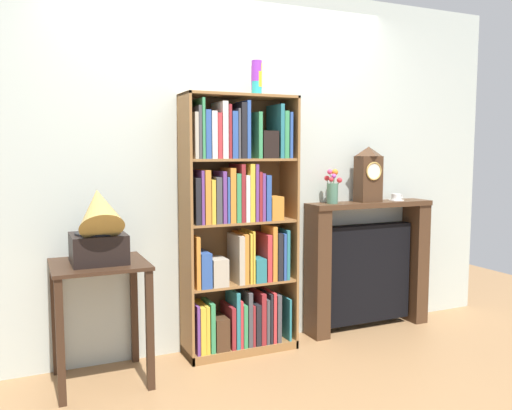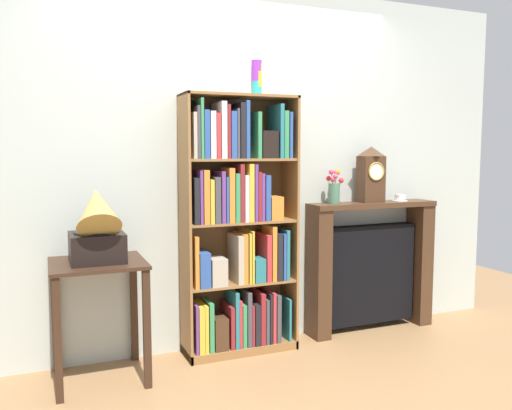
{
  "view_description": "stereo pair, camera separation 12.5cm",
  "coord_description": "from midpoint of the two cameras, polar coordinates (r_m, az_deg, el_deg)",
  "views": [
    {
      "loc": [
        -1.4,
        -3.25,
        1.43
      ],
      "look_at": [
        0.13,
        0.15,
        1.05
      ],
      "focal_mm": 37.0,
      "sensor_mm": 36.0,
      "label": 1
    },
    {
      "loc": [
        -1.28,
        -3.3,
        1.43
      ],
      "look_at": [
        0.13,
        0.15,
        1.05
      ],
      "focal_mm": 37.0,
      "sensor_mm": 36.0,
      "label": 2
    }
  ],
  "objects": [
    {
      "name": "teacup_with_saucer",
      "position": [
        4.42,
        14.16,
        0.78
      ],
      "size": [
        0.13,
        0.12,
        0.05
      ],
      "color": "white",
      "rests_on": "fireplace_mantel"
    },
    {
      "name": "cup_stack",
      "position": [
        3.73,
        -0.92,
        13.57
      ],
      "size": [
        0.07,
        0.08,
        0.24
      ],
      "color": "#28B2B7",
      "rests_on": "bookshelf"
    },
    {
      "name": "side_table_left",
      "position": [
        3.43,
        -17.54,
        -8.96
      ],
      "size": [
        0.57,
        0.53,
        0.75
      ],
      "color": "#382316",
      "rests_on": "ground"
    },
    {
      "name": "fireplace_mantel",
      "position": [
        4.36,
        11.11,
        -6.5
      ],
      "size": [
        1.07,
        0.23,
        1.03
      ],
      "color": "#472D1C",
      "rests_on": "ground"
    },
    {
      "name": "gramophone",
      "position": [
        3.31,
        -17.66,
        -2.43
      ],
      "size": [
        0.32,
        0.44,
        0.53
      ],
      "color": "black",
      "rests_on": "side_table_left"
    },
    {
      "name": "flower_vase",
      "position": [
        4.06,
        7.41,
        1.73
      ],
      "size": [
        0.11,
        0.11,
        0.26
      ],
      "color": "#4C7A60",
      "rests_on": "fireplace_mantel"
    },
    {
      "name": "bookshelf",
      "position": [
        3.71,
        -2.99,
        -3.03
      ],
      "size": [
        0.8,
        0.29,
        1.81
      ],
      "color": "olive",
      "rests_on": "ground"
    },
    {
      "name": "mantel_clock",
      "position": [
        4.23,
        11.24,
        3.28
      ],
      "size": [
        0.19,
        0.15,
        0.44
      ],
      "color": "#472D1C",
      "rests_on": "fireplace_mantel"
    },
    {
      "name": "ground_plane",
      "position": [
        3.82,
        -1.82,
        -16.32
      ],
      "size": [
        7.53,
        6.4,
        0.02
      ],
      "primitive_type": "cube",
      "color": "#997047"
    },
    {
      "name": "wall_back",
      "position": [
        3.88,
        -2.73,
        4.02
      ],
      "size": [
        4.53,
        0.08,
        2.61
      ],
      "primitive_type": "cube",
      "color": "beige",
      "rests_on": "ground"
    }
  ]
}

